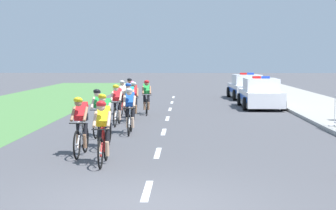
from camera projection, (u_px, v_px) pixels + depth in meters
The scene contains 16 objects.
ground_plane at pixel (143, 206), 9.00m from camera, with size 160.00×160.00×0.00m, color #4C4C51.
kerb_edge at pixel (299, 115), 22.76m from camera, with size 0.16×60.00×0.13m, color #9E9E99.
lane_markings_centre at pixel (166, 124), 19.96m from camera, with size 0.14×29.60×0.01m.
cyclist_lead at pixel (103, 131), 12.38m from camera, with size 0.42×1.72×1.56m.
cyclist_second at pixel (81, 125), 13.51m from camera, with size 0.42×1.72×1.56m.
cyclist_third at pixel (104, 120), 14.72m from camera, with size 0.43×1.72×1.56m.
cyclist_fourth at pixel (99, 112), 16.86m from camera, with size 0.43×1.72×1.56m.
cyclist_fifth at pixel (130, 110), 17.44m from camera, with size 0.42×1.72×1.56m.
cyclist_sixth at pixel (117, 104), 19.63m from camera, with size 0.42×1.72×1.56m.
cyclist_seventh at pixel (129, 102), 20.84m from camera, with size 0.44×1.72×1.56m.
cyclist_eighth at pixel (146, 97), 23.50m from camera, with size 0.45×1.72×1.56m.
cyclist_ninth at pixel (123, 97), 23.26m from camera, with size 0.45×1.72×1.56m.
cyclist_tenth at pixel (134, 99), 21.92m from camera, with size 0.44×1.72×1.56m.
cyclist_eleventh at pixel (130, 93), 25.76m from camera, with size 0.42×1.72×1.56m.
police_car_nearest at pixel (261, 94), 26.51m from camera, with size 2.01×4.41×1.59m.
police_car_second at pixel (246, 88), 32.55m from camera, with size 2.16×4.48×1.59m.
Camera 1 is at (0.69, -8.80, 2.49)m, focal length 57.03 mm.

